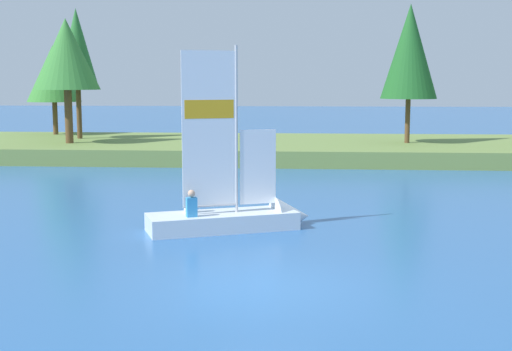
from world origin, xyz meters
TOP-DOWN VIEW (x-y plane):
  - ground_plane at (0.00, 0.00)m, footprint 200.00×200.00m
  - shore_bank at (0.00, 24.55)m, footprint 80.00×11.43m
  - shoreline_tree_left at (-14.81, 28.31)m, footprint 3.30×3.30m
  - shoreline_tree_midleft at (-12.30, 25.39)m, footprint 2.39×2.39m
  - shoreline_tree_centre at (-11.89, 22.48)m, footprint 3.46×3.46m
  - shoreline_tree_midright at (6.20, 23.94)m, footprint 2.98×2.98m
  - sailboat at (-0.89, 5.52)m, footprint 4.80×2.94m

SIDE VIEW (x-z plane):
  - ground_plane at x=0.00m, z-range 0.00..0.00m
  - shore_bank at x=0.00m, z-range 0.00..0.82m
  - sailboat at x=-0.89m, z-range -2.31..3.14m
  - shoreline_tree_left at x=-14.81m, z-range 1.83..7.31m
  - shoreline_tree_centre at x=-11.89m, z-range 2.21..8.79m
  - shoreline_tree_midright at x=6.20m, z-range 1.99..9.33m
  - shoreline_tree_midleft at x=-12.30m, z-range 2.20..9.60m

